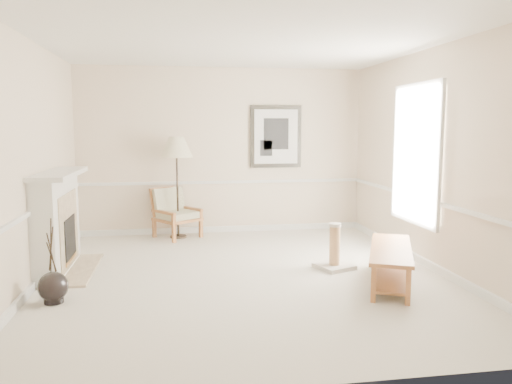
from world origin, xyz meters
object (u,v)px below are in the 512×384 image
armchair (174,210)px  floor_lamp (177,150)px  floor_vase (53,288)px  bench (391,260)px  scratching_post (334,254)px

armchair → floor_lamp: bearing=-84.8°
floor_vase → armchair: 3.36m
floor_vase → bench: bearing=0.7°
floor_lamp → scratching_post: (2.03, -2.24, -1.30)m
floor_vase → floor_lamp: bearing=66.0°
bench → scratching_post: (-0.46, 0.73, -0.10)m
floor_vase → scratching_post: bearing=13.0°
armchair → scratching_post: size_ratio=1.51×
scratching_post → floor_lamp: bearing=132.2°
floor_lamp → bench: 4.06m
floor_vase → bench: floor_vase is taller
floor_lamp → scratching_post: floor_lamp is taller
floor_vase → armchair: floor_vase is taller
floor_lamp → floor_vase: bearing=-114.0°
armchair → bench: size_ratio=0.57×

